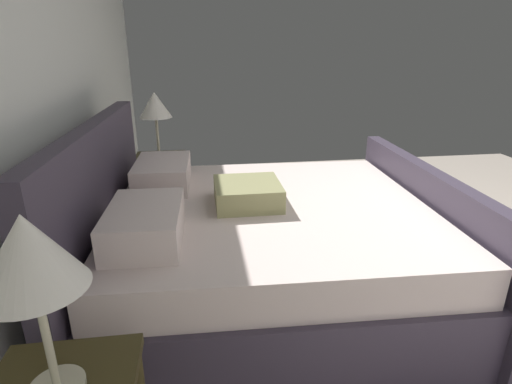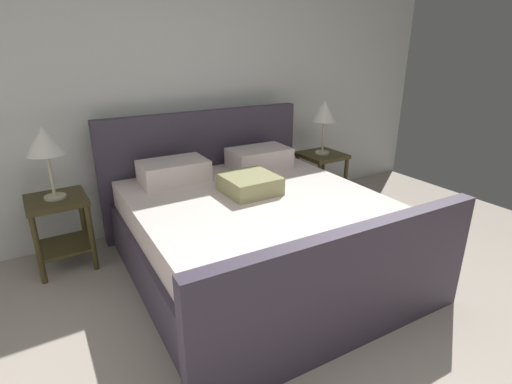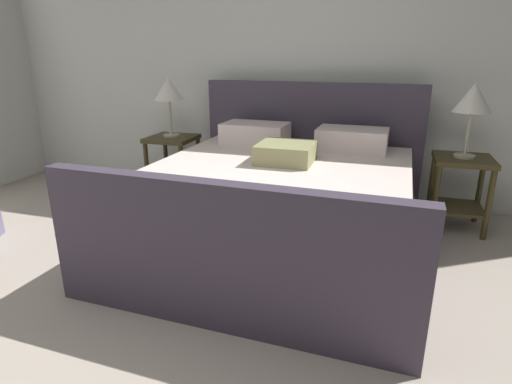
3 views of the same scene
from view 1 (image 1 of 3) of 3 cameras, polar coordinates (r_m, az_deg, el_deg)
ground_plane at (r=3.26m, az=28.31°, el=-11.33°), size 6.28×5.30×0.02m
wall_back at (r=2.35m, az=-30.57°, el=12.46°), size 6.40×0.12×2.71m
bed at (r=2.64m, az=1.12°, el=-7.21°), size 2.06×2.24×1.14m
nightstand_right at (r=3.82m, az=-13.23°, el=2.02°), size 0.44×0.44×0.60m
table_lamp_right at (r=3.68m, az=-14.05°, el=11.61°), size 0.28×0.28×0.57m
table_lamp_left at (r=1.21m, az=-29.40°, el=-8.05°), size 0.29×0.29×0.57m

